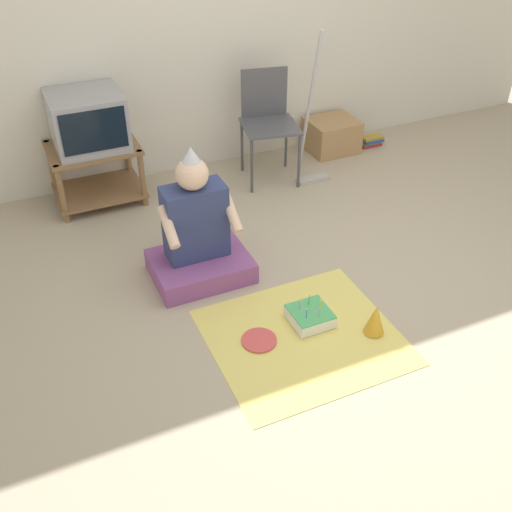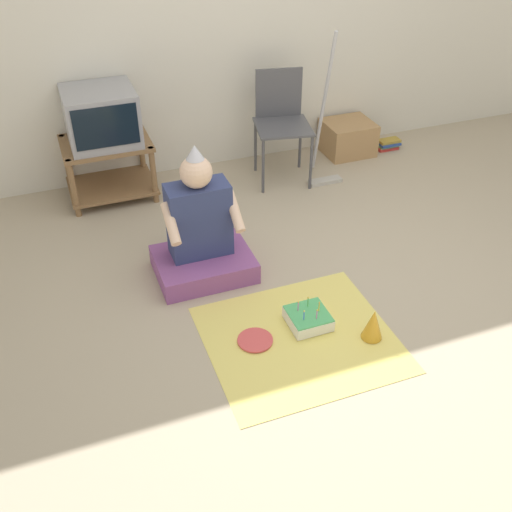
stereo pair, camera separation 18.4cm
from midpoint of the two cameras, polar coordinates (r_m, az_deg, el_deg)
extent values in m
plane|color=tan|center=(3.82, 11.03, -3.95)|extent=(16.00, 16.00, 0.00)
cube|color=beige|center=(5.00, -0.18, 22.70)|extent=(6.40, 0.06, 2.55)
cube|color=olive|center=(4.73, -13.06, 10.40)|extent=(0.66, 0.52, 0.03)
cube|color=olive|center=(4.89, -12.49, 6.55)|extent=(0.66, 0.52, 0.02)
cylinder|color=olive|center=(4.60, -15.88, 6.16)|extent=(0.04, 0.04, 0.46)
cylinder|color=olive|center=(4.67, -8.60, 7.59)|extent=(0.04, 0.04, 0.46)
cylinder|color=olive|center=(5.01, -16.55, 8.50)|extent=(0.04, 0.04, 0.46)
cylinder|color=olive|center=(5.06, -9.81, 9.81)|extent=(0.04, 0.04, 0.46)
cube|color=#99999E|center=(4.65, -13.42, 12.81)|extent=(0.51, 0.49, 0.40)
cube|color=black|center=(4.41, -12.90, 11.85)|extent=(0.45, 0.01, 0.30)
cube|color=#4C4C51|center=(4.86, 3.70, 12.16)|extent=(0.50, 0.50, 0.02)
cube|color=#4C4C51|center=(4.96, 3.27, 15.21)|extent=(0.37, 0.09, 0.40)
cylinder|color=#4C4C51|center=(4.75, 1.80, 8.53)|extent=(0.02, 0.02, 0.47)
cylinder|color=#4C4C51|center=(4.83, 6.37, 8.83)|extent=(0.02, 0.02, 0.47)
cylinder|color=#4C4C51|center=(5.09, 0.96, 10.48)|extent=(0.02, 0.02, 0.47)
cylinder|color=#4C4C51|center=(5.16, 5.27, 10.74)|extent=(0.02, 0.02, 0.47)
cube|color=#A87F51|center=(5.52, 9.68, 11.05)|extent=(0.42, 0.38, 0.29)
cube|color=#B2ADA3|center=(5.03, 7.64, 7.08)|extent=(0.28, 0.09, 0.03)
cylinder|color=#B7B7BC|center=(4.87, 7.55, 14.03)|extent=(0.03, 0.27, 1.19)
cube|color=#B72D28|center=(5.71, 13.25, 10.02)|extent=(0.19, 0.11, 0.02)
cube|color=#60936B|center=(5.71, 13.33, 10.23)|extent=(0.18, 0.10, 0.02)
cube|color=#284793|center=(5.70, 13.41, 10.41)|extent=(0.19, 0.14, 0.02)
cube|color=#A88933|center=(5.70, 13.49, 10.61)|extent=(0.20, 0.10, 0.02)
cube|color=#8C4C8C|center=(3.92, -3.66, -0.80)|extent=(0.62, 0.48, 0.14)
cube|color=navy|center=(3.78, -4.06, 3.45)|extent=(0.39, 0.20, 0.49)
sphere|color=beige|center=(3.62, -4.28, 7.95)|extent=(0.20, 0.20, 0.20)
cone|color=silver|center=(3.56, -4.37, 9.81)|extent=(0.11, 0.11, 0.09)
cylinder|color=beige|center=(3.61, -6.65, 3.03)|extent=(0.06, 0.26, 0.21)
cylinder|color=beige|center=(3.70, -0.61, 4.23)|extent=(0.06, 0.26, 0.21)
cube|color=#EAD666|center=(3.49, 5.71, -7.87)|extent=(1.06, 0.97, 0.01)
cube|color=white|center=(3.56, 6.47, -5.99)|extent=(0.24, 0.24, 0.07)
cube|color=#4CB266|center=(3.54, 6.51, -5.51)|extent=(0.23, 0.23, 0.01)
cylinder|color=yellow|center=(3.54, 7.51, -4.93)|extent=(0.01, 0.01, 0.07)
sphere|color=#FFCC4C|center=(3.51, 7.56, -4.44)|extent=(0.01, 0.01, 0.01)
cylinder|color=#66C666|center=(3.57, 6.45, -4.47)|extent=(0.01, 0.01, 0.07)
sphere|color=#FFCC4C|center=(3.54, 6.49, -3.99)|extent=(0.01, 0.01, 0.01)
cylinder|color=#E58CCC|center=(3.53, 5.54, -4.91)|extent=(0.01, 0.01, 0.07)
sphere|color=#FFCC4C|center=(3.50, 5.57, -4.42)|extent=(0.01, 0.01, 0.01)
cylinder|color=#4C7FE5|center=(3.47, 6.11, -5.76)|extent=(0.01, 0.01, 0.07)
sphere|color=#FFCC4C|center=(3.44, 6.15, -5.28)|extent=(0.01, 0.01, 0.01)
cylinder|color=#E58CCC|center=(3.49, 7.33, -5.66)|extent=(0.01, 0.01, 0.07)
sphere|color=#FFCC4C|center=(3.46, 7.37, -5.17)|extent=(0.01, 0.01, 0.01)
cone|color=gold|center=(3.50, 12.59, -6.38)|extent=(0.12, 0.12, 0.19)
cylinder|color=#D84C4C|center=(3.45, 1.46, -8.05)|extent=(0.20, 0.20, 0.01)
camera|label=1|loc=(0.09, -88.50, 1.08)|focal=42.00mm
camera|label=2|loc=(0.09, 91.50, -1.08)|focal=42.00mm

